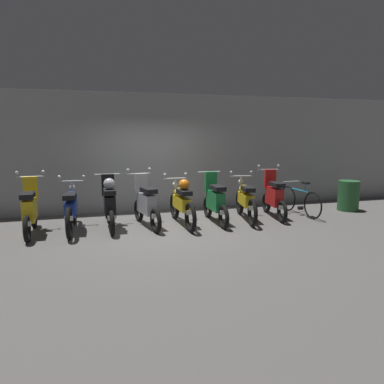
{
  "coord_description": "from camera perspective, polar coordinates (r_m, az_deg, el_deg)",
  "views": [
    {
      "loc": [
        -1.5,
        -7.48,
        2.04
      ],
      "look_at": [
        0.65,
        0.24,
        0.75
      ],
      "focal_mm": 33.06,
      "sensor_mm": 36.0,
      "label": 1
    }
  ],
  "objects": [
    {
      "name": "bicycle",
      "position": [
        9.54,
        16.98,
        -1.39
      ],
      "size": [
        0.5,
        1.73,
        0.89
      ],
      "color": "black",
      "rests_on": "ground"
    },
    {
      "name": "motorbike_slot_3",
      "position": [
        7.99,
        -7.46,
        -1.85
      ],
      "size": [
        0.58,
        1.67,
        1.29
      ],
      "color": "black",
      "rests_on": "ground"
    },
    {
      "name": "motorbike_slot_0",
      "position": [
        8.02,
        -24.67,
        -2.57
      ],
      "size": [
        0.59,
        1.68,
        1.29
      ],
      "color": "black",
      "rests_on": "ground"
    },
    {
      "name": "motorbike_slot_7",
      "position": [
        9.07,
        13.03,
        -0.68
      ],
      "size": [
        0.58,
        1.67,
        1.29
      ],
      "color": "black",
      "rests_on": "ground"
    },
    {
      "name": "motorbike_slot_1",
      "position": [
        7.99,
        -18.9,
        -2.52
      ],
      "size": [
        0.59,
        1.95,
        1.15
      ],
      "color": "black",
      "rests_on": "ground"
    },
    {
      "name": "trash_bin",
      "position": [
        10.54,
        23.91,
        -0.54
      ],
      "size": [
        0.55,
        0.55,
        0.82
      ],
      "primitive_type": "cylinder",
      "color": "#26592D",
      "rests_on": "ground"
    },
    {
      "name": "ground_plane",
      "position": [
        7.9,
        -4.13,
        -5.85
      ],
      "size": [
        80.0,
        80.0,
        0.0
      ],
      "primitive_type": "plane",
      "color": "#565451"
    },
    {
      "name": "back_wall",
      "position": [
        9.75,
        -6.76,
        6.33
      ],
      "size": [
        16.0,
        0.3,
        3.14
      ],
      "primitive_type": "cube",
      "color": "gray",
      "rests_on": "ground"
    },
    {
      "name": "motorbike_slot_6",
      "position": [
        8.64,
        8.63,
        -1.27
      ],
      "size": [
        0.61,
        1.93,
        1.15
      ],
      "color": "black",
      "rests_on": "ground"
    },
    {
      "name": "motorbike_slot_4",
      "position": [
        8.05,
        -1.67,
        -1.68
      ],
      "size": [
        0.59,
        1.95,
        1.15
      ],
      "color": "black",
      "rests_on": "ground"
    },
    {
      "name": "motorbike_slot_2",
      "position": [
        7.94,
        -13.17,
        -1.8
      ],
      "size": [
        0.56,
        1.68,
        1.18
      ],
      "color": "black",
      "rests_on": "ground"
    },
    {
      "name": "motorbike_slot_5",
      "position": [
        8.3,
        3.69,
        -1.4
      ],
      "size": [
        0.56,
        1.68,
        1.18
      ],
      "color": "black",
      "rests_on": "ground"
    }
  ]
}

